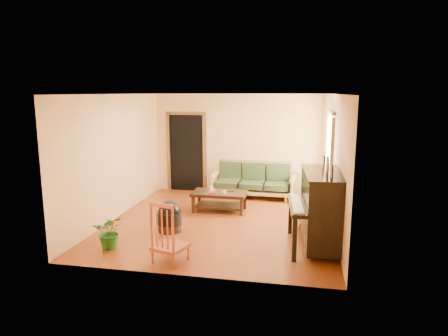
% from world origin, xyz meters
% --- Properties ---
extents(floor, '(5.00, 5.00, 0.00)m').
position_xyz_m(floor, '(0.00, 0.00, 0.00)').
color(floor, '#5F250C').
rests_on(floor, ground).
extents(doorway, '(1.08, 0.16, 2.05)m').
position_xyz_m(doorway, '(-1.45, 2.48, 1.02)').
color(doorway, black).
rests_on(doorway, floor).
extents(window, '(0.12, 1.36, 1.46)m').
position_xyz_m(window, '(2.21, 1.30, 1.50)').
color(window, white).
rests_on(window, right_wall).
extents(sofa, '(2.12, 0.94, 0.90)m').
position_xyz_m(sofa, '(0.39, 2.10, 0.45)').
color(sofa, olive).
rests_on(sofa, floor).
extents(coffee_table, '(1.21, 0.66, 0.44)m').
position_xyz_m(coffee_table, '(-0.19, 0.76, 0.22)').
color(coffee_table, black).
rests_on(coffee_table, floor).
extents(armchair, '(0.91, 0.93, 0.79)m').
position_xyz_m(armchair, '(1.84, 0.01, 0.39)').
color(armchair, olive).
rests_on(armchair, floor).
extents(piano, '(1.00, 1.57, 1.33)m').
position_xyz_m(piano, '(1.96, -1.01, 0.66)').
color(piano, black).
rests_on(piano, floor).
extents(footstool, '(0.62, 0.62, 0.45)m').
position_xyz_m(footstool, '(-0.86, -0.73, 0.22)').
color(footstool, black).
rests_on(footstool, floor).
extents(red_chair, '(0.59, 0.62, 1.00)m').
position_xyz_m(red_chair, '(-0.39, -2.07, 0.50)').
color(red_chair, '#9B391C').
rests_on(red_chair, floor).
extents(leaning_frame, '(0.50, 0.29, 0.66)m').
position_xyz_m(leaning_frame, '(1.56, 2.38, 0.33)').
color(leaning_frame, gold).
rests_on(leaning_frame, floor).
extents(ceramic_crock, '(0.29, 0.29, 0.28)m').
position_xyz_m(ceramic_crock, '(1.87, 2.21, 0.14)').
color(ceramic_crock, '#355AA1').
rests_on(ceramic_crock, floor).
extents(potted_plant, '(0.63, 0.59, 0.58)m').
position_xyz_m(potted_plant, '(-1.58, -1.72, 0.29)').
color(potted_plant, '#1D5819').
rests_on(potted_plant, floor).
extents(book, '(0.22, 0.26, 0.02)m').
position_xyz_m(book, '(-0.42, 0.66, 0.45)').
color(book, maroon).
rests_on(book, coffee_table).
extents(candle, '(0.08, 0.08, 0.12)m').
position_xyz_m(candle, '(-0.39, 0.81, 0.50)').
color(candle, white).
rests_on(candle, coffee_table).
extents(glass_jar, '(0.12, 0.12, 0.07)m').
position_xyz_m(glass_jar, '(-0.06, 0.63, 0.47)').
color(glass_jar, silver).
rests_on(glass_jar, coffee_table).
extents(remote, '(0.15, 0.10, 0.01)m').
position_xyz_m(remote, '(0.05, 0.84, 0.45)').
color(remote, black).
rests_on(remote, coffee_table).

